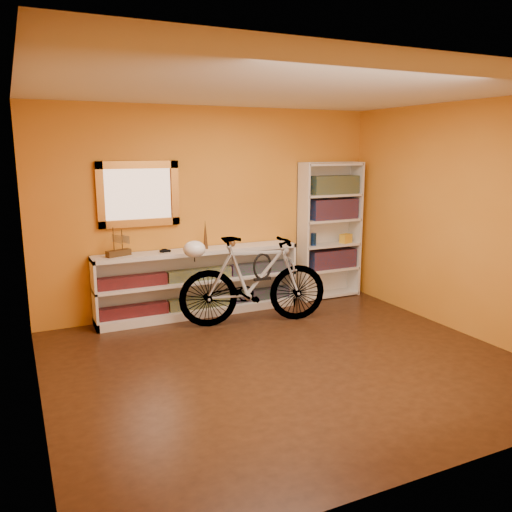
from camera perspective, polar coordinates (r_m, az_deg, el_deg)
name	(u,v)px	position (r m, az deg, el deg)	size (l,w,h in m)	color
floor	(286,363)	(5.28, 3.31, -11.61)	(4.50, 4.00, 0.01)	black
ceiling	(290,89)	(4.88, 3.69, 17.80)	(4.50, 4.00, 0.01)	silver
back_wall	(213,211)	(6.73, -4.77, 4.96)	(4.50, 0.01, 2.60)	orange
left_wall	(28,253)	(4.33, -23.72, 0.26)	(0.01, 4.00, 2.60)	orange
right_wall	(464,220)	(6.31, 21.80, 3.72)	(0.01, 4.00, 2.60)	orange
gilt_mirror	(139,194)	(6.39, -12.73, 6.62)	(0.98, 0.06, 0.78)	#91541A
wall_socket	(275,283)	(7.26, 2.09, -2.94)	(0.09, 0.01, 0.09)	silver
console_unit	(199,282)	(6.62, -6.23, -2.88)	(2.60, 0.35, 0.85)	silver
cd_row_lower	(200,302)	(6.67, -6.12, -5.04)	(2.50, 0.13, 0.14)	black
cd_row_upper	(200,274)	(6.58, -6.19, -1.99)	(2.50, 0.13, 0.14)	navy
model_ship	(118,242)	(6.26, -14.87, 1.54)	(0.29, 0.11, 0.35)	#392410
toy_car	(165,252)	(6.41, -9.89, 0.42)	(0.00, 0.00, 0.00)	black
bronze_ornament	(205,234)	(6.53, -5.56, 2.38)	(0.06, 0.06, 0.37)	brown
decorative_orb	(232,243)	(6.68, -2.61, 1.40)	(0.08, 0.08, 0.08)	brown
bookcase	(330,231)	(7.39, 8.06, 2.75)	(0.90, 0.30, 1.90)	silver
book_row_a	(332,259)	(7.49, 8.29, -0.29)	(0.70, 0.22, 0.26)	maroon
book_row_b	(333,209)	(7.38, 8.46, 5.11)	(0.70, 0.22, 0.28)	maroon
book_row_c	(334,185)	(7.35, 8.54, 7.71)	(0.70, 0.22, 0.25)	navy
travel_mug	(313,239)	(7.24, 6.31, 1.83)	(0.08, 0.08, 0.17)	navy
red_tin	(317,187)	(7.24, 6.73, 7.49)	(0.15, 0.15, 0.20)	maroon
yellow_bag	(346,238)	(7.51, 9.80, 1.90)	(0.16, 0.11, 0.13)	gold
bicycle	(254,280)	(6.23, -0.26, -2.65)	(1.83, 0.47, 1.08)	silver
helmet	(194,249)	(6.02, -6.77, 0.76)	(0.26, 0.25, 0.20)	white
u_lock	(262,266)	(6.22, 0.71, -1.15)	(0.24, 0.24, 0.03)	black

